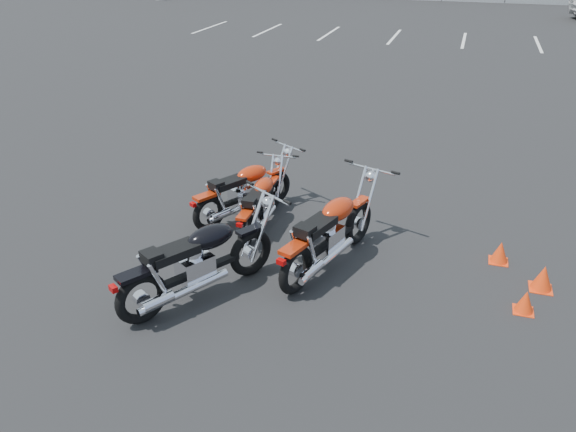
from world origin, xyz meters
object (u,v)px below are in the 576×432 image
(motorcycle_front_red, at_px, (244,191))
(motorcycle_third_red, at_px, (261,203))
(motorcycle_second_black, at_px, (198,262))
(motorcycle_rear_red, at_px, (330,233))

(motorcycle_front_red, distance_m, motorcycle_third_red, 0.48)
(motorcycle_second_black, xyz_separation_m, motorcycle_third_red, (0.09, 2.05, -0.11))
(motorcycle_front_red, xyz_separation_m, motorcycle_third_red, (0.40, -0.27, -0.04))
(motorcycle_third_red, relative_size, motorcycle_rear_red, 0.81)
(motorcycle_second_black, height_order, motorcycle_third_red, motorcycle_second_black)
(motorcycle_front_red, relative_size, motorcycle_third_red, 1.05)
(motorcycle_third_red, bearing_deg, motorcycle_rear_red, -31.22)
(motorcycle_third_red, xyz_separation_m, motorcycle_rear_red, (1.32, -0.80, 0.10))
(motorcycle_rear_red, bearing_deg, motorcycle_second_black, -138.44)
(motorcycle_second_black, distance_m, motorcycle_third_red, 2.05)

